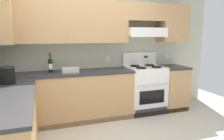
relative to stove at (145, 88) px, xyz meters
name	(u,v)px	position (x,y,z in m)	size (l,w,h in m)	color
wall_back	(105,39)	(-0.77, 0.27, 1.00)	(4.68, 0.57, 2.55)	#B7BAA3
counter_back_run	(91,95)	(-1.15, -0.01, -0.03)	(3.60, 0.65, 0.91)	tan
counter_left_run	(8,134)	(-2.41, -1.26, -0.03)	(0.63, 1.91, 0.91)	tan
stove	(145,88)	(0.00, 0.00, 0.00)	(0.76, 0.62, 1.20)	white
wine_bottle	(50,65)	(-1.84, 0.07, 0.57)	(0.08, 0.08, 0.35)	black
bowl	(70,71)	(-1.51, -0.03, 0.46)	(0.29, 0.21, 0.08)	beige
bucket	(7,75)	(-2.44, -0.65, 0.55)	(0.21, 0.21, 0.23)	black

